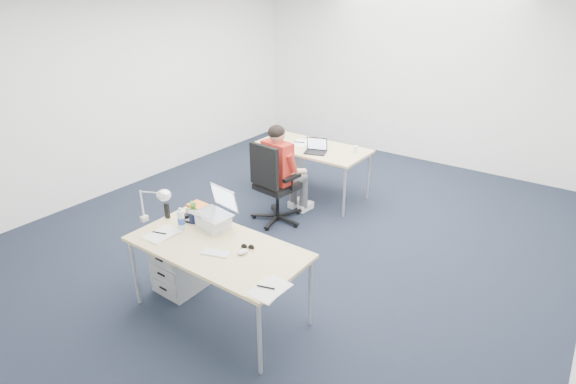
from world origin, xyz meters
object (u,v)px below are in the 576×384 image
Objects in this scene: headphones at (192,218)px; book_stack at (198,209)px; desk_far at (311,150)px; far_cup at (356,149)px; drawer_pedestal_far at (285,168)px; wireless_keyboard at (216,253)px; desk_lamp at (151,204)px; can_koozie at (193,217)px; dark_laptop at (315,146)px; seated_person at (285,171)px; bear_figurine at (193,209)px; silver_laptop at (213,210)px; cordless_phone at (167,211)px; office_chair at (276,199)px; computer_mouse at (243,252)px; drawer_pedestal_near at (182,263)px; sunglasses at (248,247)px; water_bottle at (181,219)px; desk_near at (217,250)px.

book_stack is (-0.05, 0.14, 0.03)m from headphones.
far_cup is at bearing 13.95° from desk_far.
drawer_pedestal_far is 2.29× the size of wireless_keyboard.
desk_lamp reaches higher than desk_far.
desk_lamp is at bearing -136.94° from can_koozie.
desk_lamp is at bearing -79.40° from drawer_pedestal_far.
dark_laptop is at bearing 90.39° from book_stack.
seated_person reaches higher than can_koozie.
silver_laptop is at bearing 1.79° from bear_figurine.
seated_person reaches higher than dark_laptop.
far_cup is at bearing 64.87° from cordless_phone.
bear_figurine is (0.12, -1.68, 0.18)m from seated_person.
office_chair is 1.32m from far_cup.
can_koozie is at bearing -38.53° from bear_figurine.
desk_far is 15.88× the size of computer_mouse.
drawer_pedestal_near is 2.47× the size of headphones.
dark_laptop is (0.15, 2.61, -0.11)m from desk_lamp.
office_chair reaches higher than drawer_pedestal_near.
wireless_keyboard is (0.87, -2.83, 0.05)m from desk_far.
office_chair is 1.95m from sunglasses.
far_cup is (-0.44, 2.85, 0.03)m from computer_mouse.
office_chair is 4.84× the size of headphones.
headphones is (-0.28, -0.01, -0.17)m from silver_laptop.
computer_mouse reaches higher than drawer_pedestal_far.
desk_far is 2.80m from sunglasses.
bear_figurine is at bearing 105.79° from headphones.
wireless_keyboard is at bearing -64.55° from drawer_pedestal_far.
cordless_phone is at bearing -112.62° from dark_laptop.
drawer_pedestal_near is 2.68× the size of book_stack.
silver_laptop is 3.04× the size of can_koozie.
seated_person reaches higher than book_stack.
can_koozie is 0.28× the size of desk_lamp.
dark_laptop reaches higher than wireless_keyboard.
headphones is at bearing -70.40° from book_stack.
computer_mouse is at bearing -6.97° from bear_figurine.
drawer_pedestal_near is 0.57m from book_stack.
seated_person is 1.69m from bear_figurine.
can_koozie is at bearing -160.27° from silver_laptop.
drawer_pedestal_near is 0.99m from computer_mouse.
seated_person reaches higher than computer_mouse.
water_bottle reaches higher than drawer_pedestal_near.
dark_laptop reaches higher than sunglasses.
drawer_pedestal_far is 3.10m from sunglasses.
desk_near is 10.05× the size of cordless_phone.
sunglasses reaches higher than drawer_pedestal_far.
book_stack is (-0.85, 0.32, 0.03)m from computer_mouse.
headphones reaches higher than desk_far.
office_chair is 4.49× the size of wireless_keyboard.
silver_laptop is 1.53× the size of wireless_keyboard.
sunglasses is (0.95, -1.64, 0.44)m from office_chair.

